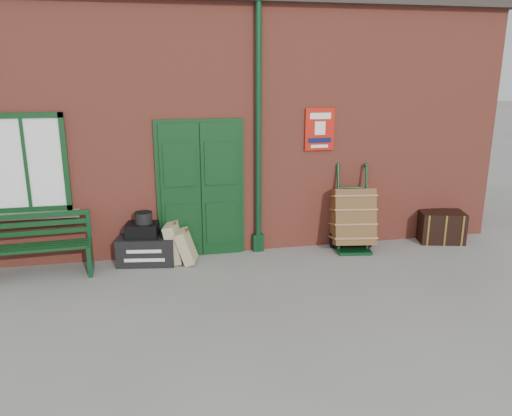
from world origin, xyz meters
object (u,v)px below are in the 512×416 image
object	(u,v)px
bench	(36,244)
porter_trolley	(352,218)
houdini_trunk	(147,250)
dark_trunk	(441,227)

from	to	relation	value
bench	porter_trolley	distance (m)	5.07
houdini_trunk	porter_trolley	size ratio (longest dim) A/B	0.63
bench	houdini_trunk	bearing A→B (deg)	3.29
porter_trolley	dark_trunk	distance (m)	1.74
porter_trolley	bench	bearing A→B (deg)	-169.47
bench	porter_trolley	xyz separation A→B (m)	(5.07, 0.14, 0.06)
houdini_trunk	dark_trunk	distance (m)	5.19
houdini_trunk	bench	bearing A→B (deg)	-164.92
houdini_trunk	dark_trunk	bearing A→B (deg)	9.05
dark_trunk	porter_trolley	bearing A→B (deg)	-165.24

